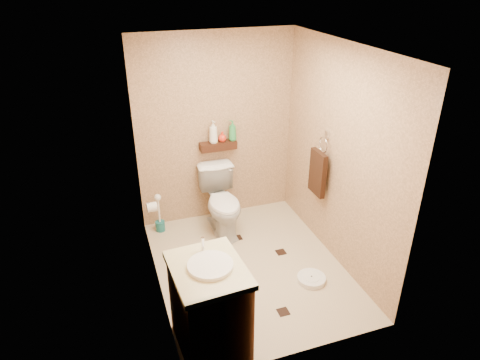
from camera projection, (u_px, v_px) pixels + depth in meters
name	position (u px, v px, depth m)	size (l,w,h in m)	color
ground	(249.00, 267.00, 4.81)	(2.50, 2.50, 0.00)	tan
wall_back	(216.00, 130.00, 5.32)	(2.00, 0.04, 2.40)	tan
wall_front	(308.00, 239.00, 3.21)	(2.00, 0.04, 2.40)	tan
wall_left	(150.00, 186.00, 3.98)	(0.04, 2.50, 2.40)	tan
wall_right	(339.00, 158.00, 4.55)	(0.04, 2.50, 2.40)	tan
ceiling	(252.00, 47.00, 3.72)	(2.00, 2.50, 0.02)	silver
wall_shelf	(218.00, 146.00, 5.33)	(0.46, 0.14, 0.10)	#3C1B10
floor_accents	(253.00, 268.00, 4.78)	(1.30, 1.46, 0.01)	black
toilet	(222.00, 202.00, 5.31)	(0.45, 0.79, 0.81)	white
vanity	(210.00, 307.00, 3.63)	(0.62, 0.74, 1.00)	brown
bathroom_scale	(311.00, 279.00, 4.58)	(0.37, 0.37, 0.06)	white
toilet_brush	(160.00, 218.00, 5.39)	(0.12, 0.12, 0.52)	#196567
towel_ring	(318.00, 171.00, 4.86)	(0.12, 0.30, 0.76)	silver
toilet_paper	(152.00, 207.00, 4.81)	(0.12, 0.11, 0.12)	white
bottle_a	(213.00, 132.00, 5.23)	(0.11, 0.11, 0.28)	white
bottle_b	(214.00, 137.00, 5.26)	(0.07, 0.07, 0.15)	#FFF235
bottle_c	(222.00, 137.00, 5.30)	(0.10, 0.10, 0.13)	red
bottle_d	(232.00, 130.00, 5.31)	(0.10, 0.10, 0.26)	#2F8F48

